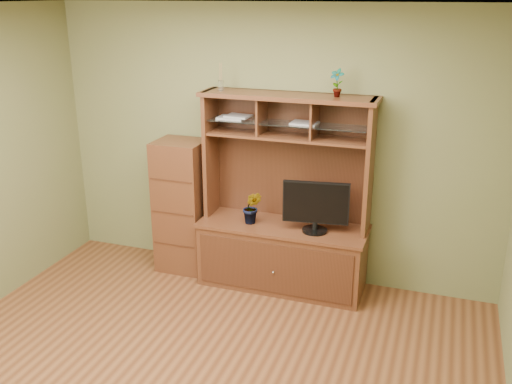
% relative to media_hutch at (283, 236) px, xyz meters
% --- Properties ---
extents(room, '(4.54, 4.04, 2.74)m').
position_rel_media_hutch_xyz_m(room, '(-0.21, -1.73, 0.83)').
color(room, '#552D18').
rests_on(room, ground).
extents(media_hutch, '(1.66, 0.61, 1.90)m').
position_rel_media_hutch_xyz_m(media_hutch, '(0.00, 0.00, 0.00)').
color(media_hutch, '#4F2816').
rests_on(media_hutch, room).
extents(monitor, '(0.62, 0.24, 0.49)m').
position_rel_media_hutch_xyz_m(monitor, '(0.33, -0.08, 0.39)').
color(monitor, black).
rests_on(monitor, media_hutch).
extents(orchid_plant, '(0.20, 0.17, 0.33)m').
position_rel_media_hutch_xyz_m(orchid_plant, '(-0.29, -0.08, 0.29)').
color(orchid_plant, '#2E511B').
rests_on(orchid_plant, media_hutch).
extents(top_plant, '(0.15, 0.13, 0.25)m').
position_rel_media_hutch_xyz_m(top_plant, '(0.45, 0.08, 1.50)').
color(top_plant, '#3B6E26').
rests_on(top_plant, media_hutch).
extents(reed_diffuser, '(0.05, 0.05, 0.26)m').
position_rel_media_hutch_xyz_m(reed_diffuser, '(-0.66, 0.08, 1.48)').
color(reed_diffuser, silver).
rests_on(reed_diffuser, media_hutch).
extents(magazines, '(0.97, 0.21, 0.04)m').
position_rel_media_hutch_xyz_m(magazines, '(-0.30, 0.08, 1.13)').
color(magazines, '#ADADB2').
rests_on(magazines, media_hutch).
extents(side_cabinet, '(0.49, 0.45, 1.38)m').
position_rel_media_hutch_xyz_m(side_cabinet, '(-1.10, 0.03, 0.17)').
color(side_cabinet, '#4F2816').
rests_on(side_cabinet, room).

